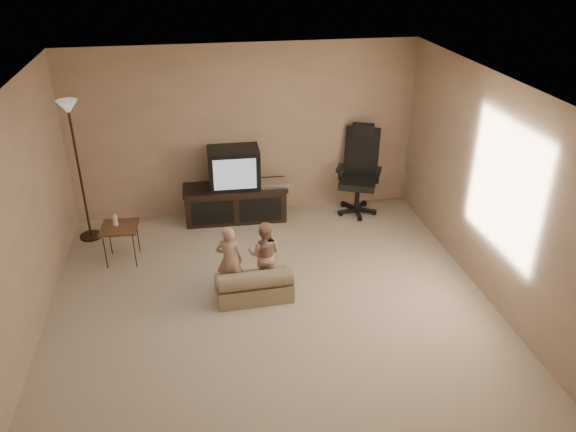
# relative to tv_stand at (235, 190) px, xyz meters

# --- Properties ---
(floor) EXTENTS (5.50, 5.50, 0.00)m
(floor) POSITION_rel_tv_stand_xyz_m (0.19, -2.49, -0.45)
(floor) COLOR #B4A58F
(floor) RESTS_ON ground
(room_shell) EXTENTS (5.50, 5.50, 5.50)m
(room_shell) POSITION_rel_tv_stand_xyz_m (0.19, -2.49, 1.07)
(room_shell) COLOR silver
(room_shell) RESTS_ON floor
(tv_stand) EXTENTS (1.54, 0.60, 1.09)m
(tv_stand) POSITION_rel_tv_stand_xyz_m (0.00, 0.00, 0.00)
(tv_stand) COLOR black
(tv_stand) RESTS_ON floor
(office_chair) EXTENTS (0.80, 0.82, 1.33)m
(office_chair) POSITION_rel_tv_stand_xyz_m (1.85, -0.06, 0.02)
(office_chair) COLOR black
(office_chair) RESTS_ON floor
(side_table) EXTENTS (0.48, 0.48, 0.68)m
(side_table) POSITION_rel_tv_stand_xyz_m (-1.56, -0.95, 0.03)
(side_table) COLOR brown
(side_table) RESTS_ON floor
(floor_lamp) EXTENTS (0.30, 0.30, 1.95)m
(floor_lamp) POSITION_rel_tv_stand_xyz_m (-2.06, -0.23, 0.97)
(floor_lamp) COLOR black
(floor_lamp) RESTS_ON floor
(child_sofa) EXTENTS (0.89, 0.52, 0.42)m
(child_sofa) POSITION_rel_tv_stand_xyz_m (0.02, -2.08, -0.28)
(child_sofa) COLOR gray
(child_sofa) RESTS_ON floor
(toddler_left) EXTENTS (0.36, 0.29, 0.86)m
(toddler_left) POSITION_rel_tv_stand_xyz_m (-0.24, -1.89, -0.02)
(toddler_left) COLOR tan
(toddler_left) RESTS_ON floor
(toddler_right) EXTENTS (0.46, 0.34, 0.85)m
(toddler_right) POSITION_rel_tv_stand_xyz_m (0.18, -1.82, -0.03)
(toddler_right) COLOR tan
(toddler_right) RESTS_ON floor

